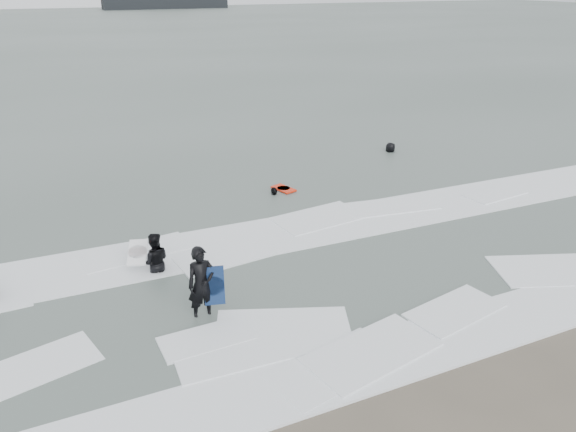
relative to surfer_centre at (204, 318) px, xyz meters
name	(u,v)px	position (x,y,z in m)	size (l,w,h in m)	color
ground	(378,341)	(3.31, -2.48, 0.00)	(320.00, 320.00, 0.00)	brown
sea	(76,34)	(3.31, 77.52, 0.06)	(320.00, 320.00, 0.00)	#47544C
surfer_centre	(204,318)	(0.00, 0.00, 0.00)	(0.69, 0.45, 1.88)	black
surfer_wading	(156,272)	(-0.59, 2.75, 0.00)	(0.83, 0.65, 1.71)	black
surfer_right_near	(274,196)	(4.67, 6.86, 0.00)	(0.87, 0.36, 1.49)	black
surfer_right_far	(390,153)	(11.74, 9.85, 0.00)	(0.80, 0.52, 1.63)	black
surf_foam	(307,267)	(3.31, 1.22, 0.04)	(30.03, 9.06, 0.09)	white
bodyboards	(220,233)	(1.50, 3.42, 0.50)	(6.91, 7.89, 1.25)	#0F2147
vessel_horizon	(166,2)	(30.93, 144.29, 1.60)	(31.86, 5.69, 4.32)	black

